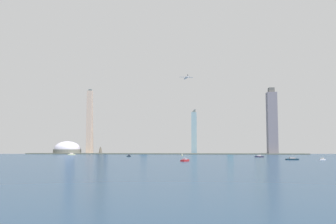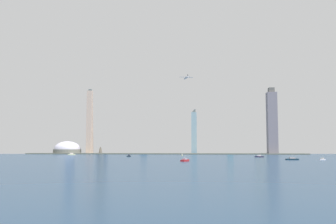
% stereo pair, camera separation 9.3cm
% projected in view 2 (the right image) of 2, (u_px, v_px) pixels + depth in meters
% --- Properties ---
extents(ground_plane, '(6000.00, 6000.00, 0.00)m').
position_uv_depth(ground_plane, '(118.00, 164.00, 424.48)').
color(ground_plane, navy).
extents(waterfront_pier, '(692.05, 50.01, 2.48)m').
position_uv_depth(waterfront_pier, '(164.00, 154.00, 954.18)').
color(waterfront_pier, '#596054').
rests_on(waterfront_pier, ground).
extents(observation_tower, '(43.16, 43.16, 347.41)m').
position_uv_depth(observation_tower, '(102.00, 94.00, 1020.11)').
color(observation_tower, gray).
rests_on(observation_tower, ground).
extents(stadium_dome, '(70.89, 70.89, 41.03)m').
position_uv_depth(stadium_dome, '(67.00, 150.00, 992.25)').
color(stadium_dome, slate).
rests_on(stadium_dome, ground).
extents(skyscraper_0, '(13.73, 20.35, 116.03)m').
position_uv_depth(skyscraper_0, '(194.00, 132.00, 1000.81)').
color(skyscraper_0, '#89AAB8').
rests_on(skyscraper_0, ground).
extents(skyscraper_1, '(25.98, 16.75, 107.76)m').
position_uv_depth(skyscraper_1, '(102.00, 134.00, 1048.44)').
color(skyscraper_1, gray).
rests_on(skyscraper_1, ground).
extents(skyscraper_2, '(17.15, 26.66, 159.03)m').
position_uv_depth(skyscraper_2, '(71.00, 125.00, 1033.10)').
color(skyscraper_2, slate).
rests_on(skyscraper_2, ground).
extents(skyscraper_3, '(17.42, 15.65, 66.73)m').
position_uv_depth(skyscraper_3, '(144.00, 145.00, 1060.80)').
color(skyscraper_3, slate).
rests_on(skyscraper_3, ground).
extents(skyscraper_4, '(23.78, 17.69, 169.43)m').
position_uv_depth(skyscraper_4, '(260.00, 123.00, 1029.77)').
color(skyscraper_4, beige).
rests_on(skyscraper_4, ground).
extents(skyscraper_5, '(23.33, 27.40, 163.27)m').
position_uv_depth(skyscraper_5, '(272.00, 122.00, 942.30)').
color(skyscraper_5, gray).
rests_on(skyscraper_5, ground).
extents(skyscraper_6, '(16.04, 27.36, 76.61)m').
position_uv_depth(skyscraper_6, '(230.00, 140.00, 1021.78)').
color(skyscraper_6, '#7FB1B5').
rests_on(skyscraper_6, ground).
extents(skyscraper_7, '(12.35, 27.21, 166.46)m').
position_uv_depth(skyscraper_7, '(90.00, 122.00, 993.69)').
color(skyscraper_7, beige).
rests_on(skyscraper_7, ground).
extents(boat_0, '(10.71, 16.89, 9.70)m').
position_uv_depth(boat_0, '(185.00, 160.00, 485.66)').
color(boat_0, '#AC2328').
rests_on(boat_0, ground).
extents(boat_1, '(16.05, 6.56, 4.30)m').
position_uv_depth(boat_1, '(259.00, 156.00, 682.97)').
color(boat_1, '#221D37').
rests_on(boat_1, ground).
extents(boat_2, '(16.88, 13.01, 4.82)m').
position_uv_depth(boat_2, '(72.00, 154.00, 865.09)').
color(boat_2, beige).
rests_on(boat_2, ground).
extents(boat_3, '(18.26, 7.75, 8.38)m').
position_uv_depth(boat_3, '(292.00, 159.00, 539.71)').
color(boat_3, '#0D2433').
rests_on(boat_3, ground).
extents(boat_4, '(4.06, 9.14, 8.27)m').
position_uv_depth(boat_4, '(182.00, 155.00, 795.53)').
color(boat_4, beige).
rests_on(boat_4, ground).
extents(boat_5, '(8.20, 3.09, 7.58)m').
position_uv_depth(boat_5, '(129.00, 156.00, 715.34)').
color(boat_5, '#1E2A34').
rests_on(boat_5, ground).
extents(boat_6, '(8.61, 4.29, 3.43)m').
position_uv_depth(boat_6, '(322.00, 159.00, 533.11)').
color(boat_6, white).
rests_on(boat_6, ground).
extents(airplane, '(34.05, 33.02, 8.60)m').
position_uv_depth(airplane, '(186.00, 78.00, 987.21)').
color(airplane, '#B8BAC6').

